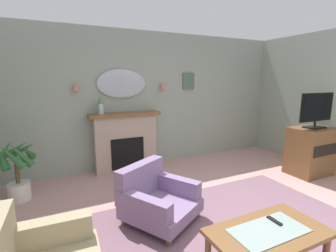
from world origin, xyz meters
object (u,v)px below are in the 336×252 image
(potted_plant_corner_palm, at_px, (16,168))
(tv_remote, at_px, (274,221))
(wall_mirror, at_px, (122,84))
(tv_cabinet, at_px, (311,151))
(coffee_table, at_px, (268,236))
(framed_picture, at_px, (189,81))
(tv_flatscreen, at_px, (317,110))
(wall_sconce_right, at_px, (163,86))
(fireplace, at_px, (126,142))
(wall_sconce_left, at_px, (75,87))
(mantel_vase_centre, at_px, (101,104))
(armchair_near_fireplace, at_px, (155,197))

(potted_plant_corner_palm, bearing_deg, tv_remote, -46.78)
(wall_mirror, height_order, tv_cabinet, wall_mirror)
(tv_remote, bearing_deg, coffee_table, -154.34)
(framed_picture, relative_size, tv_flatscreen, 0.43)
(wall_sconce_right, distance_m, framed_picture, 0.66)
(wall_mirror, relative_size, wall_sconce_right, 6.86)
(fireplace, height_order, tv_cabinet, fireplace)
(fireplace, distance_m, wall_sconce_left, 1.38)
(mantel_vase_centre, bearing_deg, potted_plant_corner_palm, -159.61)
(mantel_vase_centre, relative_size, wall_mirror, 0.37)
(wall_mirror, xyz_separation_m, potted_plant_corner_palm, (-1.80, -0.67, -1.21))
(fireplace, distance_m, wall_sconce_right, 1.38)
(fireplace, relative_size, potted_plant_corner_palm, 1.43)
(tv_remote, bearing_deg, mantel_vase_centre, 108.90)
(wall_mirror, xyz_separation_m, framed_picture, (1.50, 0.01, 0.04))
(wall_mirror, bearing_deg, tv_remote, -79.54)
(framed_picture, distance_m, tv_flatscreen, 2.54)
(framed_picture, bearing_deg, mantel_vase_centre, -174.73)
(wall_sconce_right, distance_m, armchair_near_fireplace, 2.59)
(tv_cabinet, height_order, potted_plant_corner_palm, potted_plant_corner_palm)
(mantel_vase_centre, xyz_separation_m, framed_picture, (1.95, 0.18, 0.41))
(wall_mirror, bearing_deg, wall_sconce_right, -3.37)
(tv_flatscreen, bearing_deg, potted_plant_corner_palm, 166.31)
(fireplace, relative_size, wall_sconce_left, 9.71)
(fireplace, bearing_deg, tv_remote, -79.07)
(mantel_vase_centre, height_order, wall_sconce_right, wall_sconce_right)
(wall_sconce_right, relative_size, tv_flatscreen, 0.17)
(mantel_vase_centre, xyz_separation_m, tv_flatscreen, (3.57, -1.70, -0.10))
(tv_flatscreen, bearing_deg, coffee_table, -152.09)
(wall_sconce_left, height_order, framed_picture, framed_picture)
(wall_sconce_right, distance_m, tv_cabinet, 3.14)
(fireplace, xyz_separation_m, framed_picture, (1.50, 0.15, 1.18))
(tv_remote, bearing_deg, wall_sconce_left, 114.49)
(tv_flatscreen, bearing_deg, tv_cabinet, 90.00)
(wall_sconce_left, distance_m, tv_remote, 3.69)
(mantel_vase_centre, bearing_deg, fireplace, 3.60)
(wall_mirror, xyz_separation_m, wall_sconce_left, (-0.85, -0.05, -0.05))
(framed_picture, xyz_separation_m, tv_cabinet, (1.62, -1.86, -1.30))
(armchair_near_fireplace, distance_m, tv_cabinet, 3.28)
(fireplace, xyz_separation_m, tv_cabinet, (3.12, -1.71, -0.12))
(mantel_vase_centre, height_order, tv_flatscreen, tv_flatscreen)
(wall_sconce_left, bearing_deg, fireplace, -6.16)
(coffee_table, bearing_deg, mantel_vase_centre, 105.85)
(coffee_table, bearing_deg, tv_remote, 25.66)
(wall_mirror, height_order, wall_sconce_left, wall_mirror)
(tv_remote, bearing_deg, wall_mirror, 100.46)
(framed_picture, distance_m, potted_plant_corner_palm, 3.59)
(armchair_near_fireplace, bearing_deg, potted_plant_corner_palm, 140.90)
(fireplace, distance_m, coffee_table, 3.19)
(wall_sconce_left, relative_size, tv_remote, 0.88)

